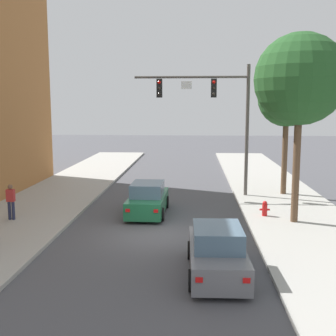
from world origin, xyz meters
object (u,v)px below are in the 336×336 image
(traffic_signal_mast, at_px, (215,106))
(car_lead_green, at_px, (148,200))
(fire_hydrant, at_px, (265,208))
(pedestrian_sidewalk_left_walker, at_px, (11,200))
(car_following_grey, at_px, (217,252))
(street_tree_nearest, at_px, (300,80))
(street_tree_second, at_px, (287,98))

(traffic_signal_mast, bearing_deg, car_lead_green, -129.52)
(traffic_signal_mast, xyz_separation_m, fire_hydrant, (2.19, -4.77, -4.83))
(pedestrian_sidewalk_left_walker, bearing_deg, car_following_grey, -31.26)
(pedestrian_sidewalk_left_walker, bearing_deg, street_tree_nearest, 2.02)
(pedestrian_sidewalk_left_walker, distance_m, street_tree_nearest, 13.98)
(car_following_grey, xyz_separation_m, pedestrian_sidewalk_left_walker, (-9.10, 5.52, 0.34))
(car_following_grey, bearing_deg, street_tree_nearest, 57.62)
(car_lead_green, relative_size, car_following_grey, 1.00)
(car_lead_green, distance_m, street_tree_second, 10.27)
(car_lead_green, distance_m, pedestrian_sidewalk_left_walker, 6.40)
(street_tree_second, bearing_deg, car_lead_green, -148.13)
(traffic_signal_mast, bearing_deg, pedestrian_sidewalk_left_walker, -147.16)
(pedestrian_sidewalk_left_walker, distance_m, street_tree_second, 15.94)
(car_following_grey, bearing_deg, fire_hydrant, 69.19)
(pedestrian_sidewalk_left_walker, bearing_deg, street_tree_second, 26.07)
(traffic_signal_mast, relative_size, pedestrian_sidewalk_left_walker, 4.57)
(car_following_grey, bearing_deg, car_lead_green, 111.93)
(car_following_grey, bearing_deg, traffic_signal_mast, 87.87)
(fire_hydrant, bearing_deg, street_tree_second, 69.79)
(fire_hydrant, distance_m, street_tree_second, 7.72)
(car_following_grey, relative_size, street_tree_second, 0.58)
(traffic_signal_mast, distance_m, car_following_grey, 12.57)
(fire_hydrant, xyz_separation_m, street_tree_second, (1.95, 5.31, 5.26))
(car_lead_green, relative_size, fire_hydrant, 5.94)
(traffic_signal_mast, bearing_deg, fire_hydrant, -65.29)
(pedestrian_sidewalk_left_walker, xyz_separation_m, fire_hydrant, (11.73, 1.39, -0.56))
(traffic_signal_mast, relative_size, car_following_grey, 1.75)
(fire_hydrant, height_order, street_tree_nearest, street_tree_nearest)
(car_following_grey, distance_m, pedestrian_sidewalk_left_walker, 10.65)
(car_following_grey, distance_m, street_tree_nearest, 9.10)
(fire_hydrant, relative_size, street_tree_nearest, 0.09)
(car_lead_green, bearing_deg, fire_hydrant, -5.89)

